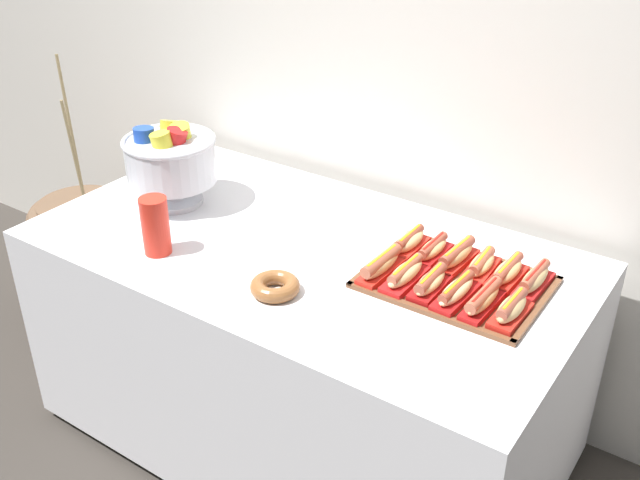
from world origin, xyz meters
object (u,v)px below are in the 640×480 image
hot_dog_6 (409,242)px  hot_dog_8 (457,256)px  serving_tray (455,283)px  punch_bowl (170,159)px  donut (275,286)px  hot_dog_1 (405,274)px  hot_dog_2 (430,283)px  cup_stack (155,226)px  hot_dog_9 (481,265)px  buffet_table (305,343)px  hot_dog_5 (511,309)px  hot_dog_11 (534,280)px  hot_dog_7 (432,250)px  hot_dog_10 (507,272)px  hot_dog_3 (456,292)px  floor_vase (89,258)px  hot_dog_0 (381,265)px  hot_dog_4 (483,300)px

hot_dog_6 → hot_dog_8: hot_dog_8 is taller
serving_tray → punch_bowl: bearing=-176.0°
serving_tray → donut: donut is taller
hot_dog_1 → hot_dog_2: size_ratio=1.13×
cup_stack → hot_dog_9: bearing=26.6°
serving_tray → buffet_table: bearing=-171.6°
hot_dog_9 → donut: size_ratio=1.20×
serving_tray → hot_dog_5: hot_dog_5 is taller
buffet_table → hot_dog_11: hot_dog_11 is taller
hot_dog_6 → hot_dog_9: bearing=0.6°
hot_dog_7 → hot_dog_9: size_ratio=0.97×
cup_stack → hot_dog_6: bearing=34.3°
hot_dog_8 → donut: bearing=-130.9°
hot_dog_10 → hot_dog_11: size_ratio=0.92×
serving_tray → donut: bearing=-140.6°
hot_dog_2 → punch_bowl: bearing=179.2°
hot_dog_3 → hot_dog_9: (-0.00, 0.16, -0.00)m
hot_dog_1 → donut: bearing=-139.6°
hot_dog_10 → floor_vase: bearing=-179.1°
hot_dog_8 → hot_dog_9: bearing=0.6°
hot_dog_7 → donut: size_ratio=1.16×
cup_stack → donut: 0.42m
hot_dog_7 → hot_dog_11: hot_dog_11 is taller
hot_dog_7 → hot_dog_0: bearing=-113.9°
buffet_table → donut: (0.08, -0.24, 0.38)m
hot_dog_0 → hot_dog_11: size_ratio=1.03×
hot_dog_6 → punch_bowl: size_ratio=0.53×
hot_dog_3 → hot_dog_6: (-0.23, 0.16, 0.00)m
hot_dog_8 → hot_dog_3: bearing=-65.0°
floor_vase → hot_dog_2: 1.73m
serving_tray → hot_dog_5: size_ratio=3.10×
hot_dog_3 → cup_stack: size_ratio=1.03×
serving_tray → hot_dog_5: 0.21m
hot_dog_1 → hot_dog_11: bearing=29.4°
hot_dog_3 → hot_dog_5: size_ratio=1.16×
floor_vase → hot_dog_8: bearing=0.9°
hot_dog_1 → hot_dog_9: bearing=48.3°
hot_dog_1 → donut: (-0.27, -0.23, -0.02)m
buffet_table → hot_dog_5: bearing=-1.1°
hot_dog_4 → hot_dog_10: (-0.00, 0.16, -0.00)m
donut → hot_dog_11: bearing=35.0°
serving_tray → hot_dog_7: size_ratio=3.09×
hot_dog_0 → hot_dog_1: 0.08m
punch_bowl → donut: (0.61, -0.24, -0.14)m
hot_dog_0 → hot_dog_9: bearing=36.8°
hot_dog_3 → hot_dog_5: bearing=0.6°
hot_dog_6 → hot_dog_4: bearing=-28.3°
hot_dog_11 → hot_dog_0: bearing=-155.7°
hot_dog_7 → punch_bowl: punch_bowl is taller
hot_dog_6 → hot_dog_9: size_ratio=0.98×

